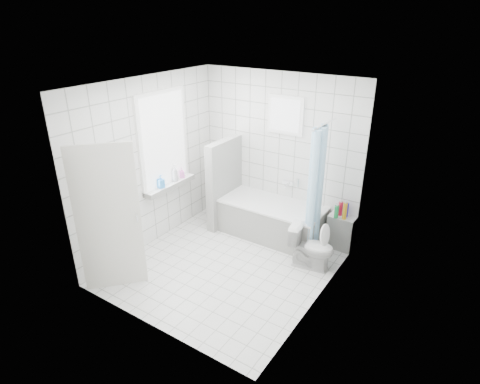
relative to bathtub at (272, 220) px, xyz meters
The scene contains 19 objects.
ground 1.17m from the bathtub, 95.74° to the right, with size 3.00×3.00×0.00m, color white.
ceiling 2.57m from the bathtub, 95.74° to the right, with size 3.00×3.00×0.00m, color white.
wall_back 1.08m from the bathtub, 106.77° to the left, with size 2.80×0.02×2.60m, color white.
wall_front 2.81m from the bathtub, 92.47° to the right, with size 2.80×0.02×2.60m, color white.
wall_left 2.14m from the bathtub, 143.37° to the right, with size 0.02×3.00×2.60m, color white.
wall_right 1.99m from the bathtub, 41.16° to the right, with size 0.02×3.00×2.60m, color white.
window_left 2.13m from the bathtub, 150.66° to the right, with size 0.01×0.90×1.40m, color white.
window_back 1.69m from the bathtub, 92.26° to the left, with size 0.50×0.01×0.50m, color white.
window_sill 1.74m from the bathtub, 149.90° to the right, with size 0.18×1.02×0.08m, color white.
door 2.65m from the bathtub, 115.41° to the right, with size 0.04×0.80×2.00m, color silver.
bathtub is the anchor object (origin of this frame).
partition_wall 1.02m from the bathtub, behind, with size 0.15×0.85×1.50m, color white.
tiled_ledge 1.12m from the bathtub, 13.19° to the left, with size 0.40×0.24×0.55m, color white.
toilet 1.03m from the bathtub, 27.38° to the right, with size 0.36×0.63×0.64m, color white.
curtain_rod 1.88m from the bathtub, ahead, with size 0.02×0.02×0.80m, color silver.
shower_curtain 1.14m from the bathtub, 11.23° to the right, with size 0.14×0.48×1.78m, color #4EABE4, non-canonical shape.
tub_faucet 0.66m from the bathtub, 73.38° to the left, with size 0.18×0.06×0.06m, color silver.
sill_bottles 1.77m from the bathtub, 151.24° to the right, with size 0.15×0.61×0.28m.
ledge_bottles 1.16m from the bathtub, 11.80° to the left, with size 0.18×0.18×0.26m.
Camera 1 is at (2.86, -4.01, 3.40)m, focal length 30.00 mm.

